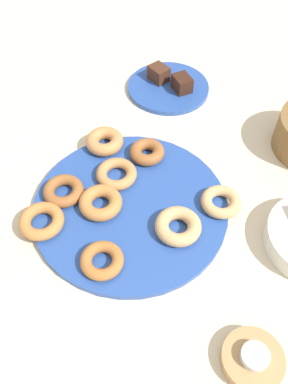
{
  "coord_description": "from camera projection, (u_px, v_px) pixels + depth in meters",
  "views": [
    {
      "loc": [
        0.47,
        -0.12,
        0.68
      ],
      "look_at": [
        0.0,
        0.03,
        0.04
      ],
      "focal_mm": 37.2,
      "sensor_mm": 36.0,
      "label": 1
    }
  ],
  "objects": [
    {
      "name": "ground_plane",
      "position": [
        130.0,
        208.0,
        0.83
      ],
      "size": [
        2.4,
        2.4,
        0.0
      ],
      "primitive_type": "plane",
      "color": "beige"
    },
    {
      "name": "donut_plate",
      "position": [
        130.0,
        206.0,
        0.83
      ],
      "size": [
        0.41,
        0.41,
        0.01
      ],
      "primitive_type": "cylinder",
      "color": "#284C9E",
      "rests_on": "ground_plane"
    },
    {
      "name": "donut_0",
      "position": [
        102.0,
        260.0,
        0.73
      ],
      "size": [
        0.11,
        0.11,
        0.02
      ],
      "primitive_type": "torus",
      "rotation": [
        0.0,
        0.0,
        0.57
      ],
      "color": "#AD6B33",
      "rests_on": "donut_plate"
    },
    {
      "name": "donut_1",
      "position": [
        147.0,
        152.0,
        0.9
      ],
      "size": [
        0.08,
        0.08,
        0.03
      ],
      "primitive_type": "torus",
      "rotation": [
        0.0,
        0.0,
        4.76
      ],
      "color": "#995B2D",
      "rests_on": "donut_plate"
    },
    {
      "name": "donut_2",
      "position": [
        101.0,
        203.0,
        0.81
      ],
      "size": [
        0.13,
        0.13,
        0.03
      ],
      "primitive_type": "torus",
      "rotation": [
        0.0,
        0.0,
        2.47
      ],
      "color": "#BC7A3D",
      "rests_on": "donut_plate"
    },
    {
      "name": "donut_3",
      "position": [
        221.0,
        202.0,
        0.81
      ],
      "size": [
        0.11,
        0.11,
        0.02
      ],
      "primitive_type": "torus",
      "rotation": [
        0.0,
        0.0,
        4.3
      ],
      "color": "tan",
      "rests_on": "donut_plate"
    },
    {
      "name": "donut_4",
      "position": [
        105.0,
        141.0,
        0.92
      ],
      "size": [
        0.1,
        0.1,
        0.03
      ],
      "primitive_type": "torus",
      "rotation": [
        0.0,
        0.0,
        4.89
      ],
      "color": "#C6844C",
      "rests_on": "donut_plate"
    },
    {
      "name": "donut_5",
      "position": [
        117.0,
        174.0,
        0.86
      ],
      "size": [
        0.09,
        0.09,
        0.02
      ],
      "primitive_type": "torus",
      "rotation": [
        0.0,
        0.0,
        6.24
      ],
      "color": "#C6844C",
      "rests_on": "donut_plate"
    },
    {
      "name": "donut_6",
      "position": [
        178.0,
        226.0,
        0.77
      ],
      "size": [
        0.13,
        0.13,
        0.03
      ],
      "primitive_type": "torus",
      "rotation": [
        0.0,
        0.0,
        0.52
      ],
      "color": "tan",
      "rests_on": "donut_plate"
    },
    {
      "name": "donut_7",
      "position": [
        63.0,
        191.0,
        0.83
      ],
      "size": [
        0.11,
        0.11,
        0.02
      ],
      "primitive_type": "torus",
      "rotation": [
        0.0,
        0.0,
        3.59
      ],
      "color": "#995B2D",
      "rests_on": "donut_plate"
    },
    {
      "name": "donut_8",
      "position": [
        42.0,
        221.0,
        0.78
      ],
      "size": [
        0.12,
        0.12,
        0.02
      ],
      "primitive_type": "torus",
      "rotation": [
        0.0,
        0.0,
        3.67
      ],
      "color": "#BC7A3D",
      "rests_on": "donut_plate"
    },
    {
      "name": "cake_plate",
      "position": [
        168.0,
        87.0,
        1.08
      ],
      "size": [
        0.22,
        0.22,
        0.01
      ],
      "primitive_type": "cylinder",
      "color": "#284C9E",
      "rests_on": "ground_plane"
    },
    {
      "name": "brownie_near",
      "position": [
        159.0,
        73.0,
        1.07
      ],
      "size": [
        0.06,
        0.06,
        0.04
      ],
      "primitive_type": "cube",
      "rotation": [
        0.0,
        0.0,
        0.37
      ],
      "color": "#472819",
      "rests_on": "cake_plate"
    },
    {
      "name": "brownie_far",
      "position": [
        182.0,
        83.0,
        1.05
      ],
      "size": [
        0.06,
        0.05,
        0.04
      ],
      "primitive_type": "cube",
      "rotation": [
        0.0,
        0.0,
        0.11
      ],
      "color": "#381E14",
      "rests_on": "cake_plate"
    },
    {
      "name": "candle_holder",
      "position": [
        252.0,
        360.0,
        0.64
      ],
      "size": [
        0.1,
        0.1,
        0.02
      ],
      "primitive_type": "cylinder",
      "color": "tan",
      "rests_on": "ground_plane"
    },
    {
      "name": "tealight",
      "position": [
        255.0,
        356.0,
        0.62
      ],
      "size": [
        0.05,
        0.05,
        0.01
      ],
      "primitive_type": "cylinder",
      "color": "silver",
      "rests_on": "candle_holder"
    }
  ]
}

